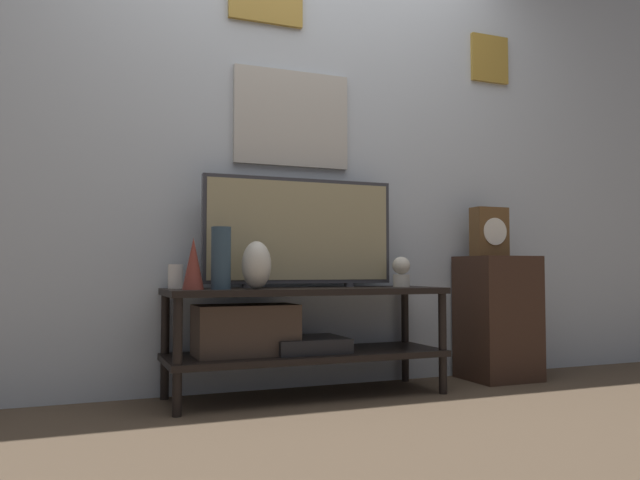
% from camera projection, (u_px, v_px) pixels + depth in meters
% --- Properties ---
extents(ground_plane, '(12.00, 12.00, 0.00)m').
position_uv_depth(ground_plane, '(327.00, 407.00, 2.76)').
color(ground_plane, '#4C3D2D').
extents(wall_back, '(6.40, 0.08, 2.70)m').
position_uv_depth(wall_back, '(290.00, 129.00, 3.31)').
color(wall_back, '#B2BCC6').
rests_on(wall_back, ground_plane).
extents(media_console, '(1.35, 0.43, 0.52)m').
position_uv_depth(media_console, '(285.00, 329.00, 2.97)').
color(media_console, black).
rests_on(media_console, ground_plane).
extents(television, '(0.99, 0.05, 0.55)m').
position_uv_depth(television, '(300.00, 231.00, 3.12)').
color(television, '#333338').
rests_on(television, media_console).
extents(vase_tall_ceramic, '(0.09, 0.09, 0.28)m').
position_uv_depth(vase_tall_ceramic, '(221.00, 258.00, 2.79)').
color(vase_tall_ceramic, '#2D4251').
rests_on(vase_tall_ceramic, media_console).
extents(vase_slim_bronze, '(0.10, 0.10, 0.23)m').
position_uv_depth(vase_slim_bronze, '(193.00, 264.00, 2.77)').
color(vase_slim_bronze, brown).
rests_on(vase_slim_bronze, media_console).
extents(vase_urn_stoneware, '(0.13, 0.14, 0.22)m').
position_uv_depth(vase_urn_stoneware, '(256.00, 265.00, 2.84)').
color(vase_urn_stoneware, beige).
rests_on(vase_urn_stoneware, media_console).
extents(candle_jar, '(0.07, 0.07, 0.11)m').
position_uv_depth(candle_jar, '(176.00, 276.00, 2.92)').
color(candle_jar, silver).
rests_on(candle_jar, media_console).
extents(decorative_bust, '(0.09, 0.09, 0.16)m').
position_uv_depth(decorative_bust, '(401.00, 271.00, 3.21)').
color(decorative_bust, beige).
rests_on(decorative_bust, media_console).
extents(side_table, '(0.37, 0.35, 0.68)m').
position_uv_depth(side_table, '(497.00, 318.00, 3.48)').
color(side_table, '#382319').
rests_on(side_table, ground_plane).
extents(mantel_clock, '(0.20, 0.11, 0.28)m').
position_uv_depth(mantel_clock, '(489.00, 232.00, 3.53)').
color(mantel_clock, brown).
rests_on(mantel_clock, side_table).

